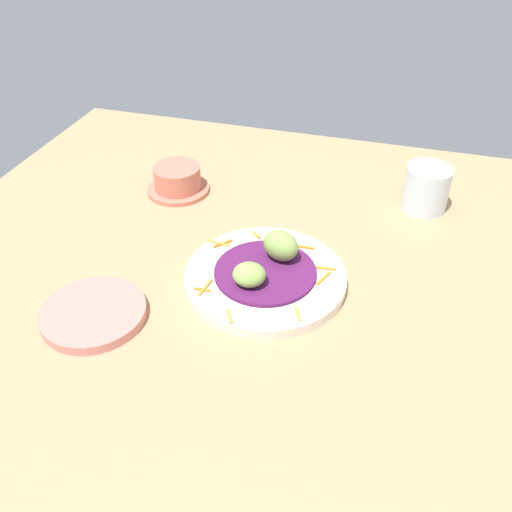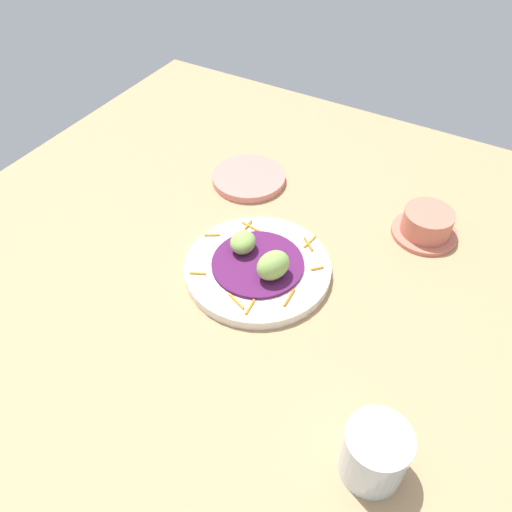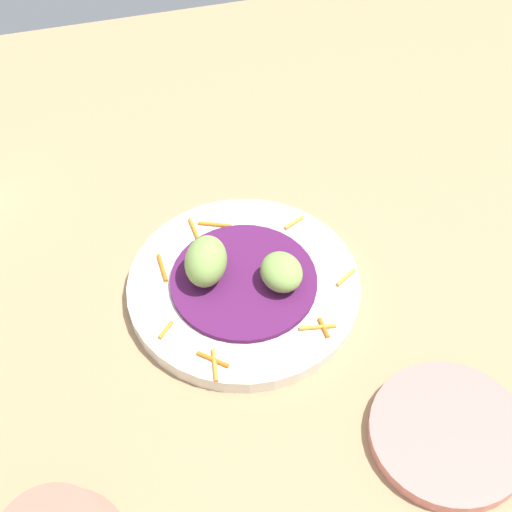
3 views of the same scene
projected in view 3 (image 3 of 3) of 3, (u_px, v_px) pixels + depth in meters
The scene contains 7 objects.
table_surface at pixel (282, 307), 79.27cm from camera, with size 110.00×110.00×2.00cm, color tan.
main_plate at pixel (244, 288), 78.60cm from camera, with size 23.67×23.67×1.67cm, color silver.
cabbage_bed at pixel (244, 281), 77.74cm from camera, with size 14.87×14.87×0.58cm, color #51194C.
carrot_garnish at pixel (241, 290), 77.11cm from camera, with size 20.46×20.93×0.40cm.
guac_scoop_left at pixel (206, 261), 76.04cm from camera, with size 5.57×4.16×4.59cm, color #84A851.
guac_scoop_center at pixel (281, 272), 75.98cm from camera, with size 4.68×4.10×3.30cm, color #84A851.
side_plate_small at pixel (449, 434), 68.22cm from camera, with size 14.21×14.21×1.44cm, color tan.
Camera 3 is at (44.83, -14.36, 65.06)cm, focal length 54.16 mm.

